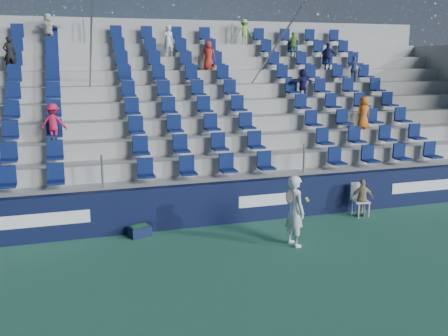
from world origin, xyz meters
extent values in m
plane|color=#2C684F|center=(0.00, 0.00, 0.00)|extent=(70.00, 70.00, 0.00)
cube|color=black|center=(0.00, 3.15, 0.60)|extent=(24.00, 0.30, 1.20)
cube|color=white|center=(-5.00, 2.99, 0.62)|extent=(3.20, 0.02, 0.34)
cube|color=white|center=(1.50, 2.99, 0.62)|extent=(1.60, 0.02, 0.34)
cube|color=white|center=(7.00, 2.99, 0.62)|extent=(2.40, 0.02, 0.34)
cube|color=#9D9D98|center=(0.00, 3.72, 0.60)|extent=(24.00, 0.85, 1.20)
cube|color=#9D9D98|center=(0.00, 4.57, 0.85)|extent=(24.00, 0.85, 1.70)
cube|color=#9D9D98|center=(0.00, 5.42, 1.10)|extent=(24.00, 0.85, 2.20)
cube|color=#9D9D98|center=(0.00, 6.28, 1.35)|extent=(24.00, 0.85, 2.70)
cube|color=#9D9D98|center=(0.00, 7.12, 1.60)|extent=(24.00, 0.85, 3.20)
cube|color=#9D9D98|center=(0.00, 7.97, 1.85)|extent=(24.00, 0.85, 3.70)
cube|color=#9D9D98|center=(0.00, 8.82, 2.10)|extent=(24.00, 0.85, 4.20)
cube|color=#9D9D98|center=(0.00, 9.68, 2.35)|extent=(24.00, 0.85, 4.70)
cube|color=#9D9D98|center=(0.00, 10.52, 2.60)|extent=(24.00, 0.85, 5.20)
cube|color=#9D9D98|center=(0.00, 11.20, 3.10)|extent=(24.00, 0.50, 6.20)
cube|color=#0C194B|center=(0.00, 3.72, 1.55)|extent=(16.05, 0.50, 0.70)
cube|color=#0C194B|center=(0.00, 4.57, 2.05)|extent=(16.05, 0.50, 0.70)
cube|color=#0C194B|center=(0.00, 5.42, 2.55)|extent=(16.05, 0.50, 0.70)
cube|color=#0C194B|center=(0.00, 6.28, 3.05)|extent=(16.05, 0.50, 0.70)
cube|color=#0C194B|center=(0.00, 7.12, 3.55)|extent=(16.05, 0.50, 0.70)
cube|color=#0C194B|center=(0.00, 7.97, 4.05)|extent=(16.05, 0.50, 0.70)
cube|color=#0C194B|center=(0.00, 8.82, 4.55)|extent=(16.05, 0.50, 0.70)
cube|color=#0C194B|center=(0.00, 9.68, 5.05)|extent=(16.05, 0.50, 0.70)
cube|color=#0C194B|center=(0.00, 10.52, 5.55)|extent=(16.05, 0.50, 0.70)
cylinder|color=gray|center=(-3.00, 7.12, 4.35)|extent=(0.06, 7.68, 4.55)
cylinder|color=gray|center=(3.00, 7.12, 4.35)|extent=(0.06, 7.68, 4.55)
imported|color=black|center=(-5.55, 8.77, 4.78)|extent=(0.47, 0.35, 1.17)
imported|color=#CE5F18|center=(6.14, 5.38, 2.76)|extent=(0.56, 0.36, 1.13)
imported|color=#40548D|center=(7.24, 7.92, 4.21)|extent=(0.64, 0.38, 1.02)
imported|color=silver|center=(-4.29, 10.47, 5.74)|extent=(1.05, 0.54, 1.08)
imported|color=#C51A40|center=(-4.21, 5.38, 2.78)|extent=(0.83, 0.59, 1.16)
imported|color=#93D153|center=(3.47, 10.47, 5.72)|extent=(0.75, 0.55, 1.04)
imported|color=#6FAE45|center=(5.35, 9.62, 5.21)|extent=(0.62, 0.32, 1.01)
imported|color=silver|center=(0.07, 9.62, 5.29)|extent=(0.47, 0.35, 1.18)
imported|color=red|center=(1.44, 8.77, 4.74)|extent=(0.60, 0.46, 1.08)
imported|color=#1C1A4E|center=(6.51, 8.77, 4.73)|extent=(0.67, 0.45, 1.06)
imported|color=#1F1A50|center=(4.59, 7.08, 3.74)|extent=(1.01, 0.35, 1.08)
imported|color=white|center=(1.48, 0.96, 0.91)|extent=(0.53, 0.72, 1.81)
cylinder|color=navy|center=(1.23, 0.71, 1.05)|extent=(0.03, 0.03, 0.28)
torus|color=black|center=(1.23, 0.71, 1.35)|extent=(0.30, 0.17, 0.28)
plane|color=#262626|center=(1.23, 0.71, 1.35)|extent=(0.30, 0.16, 0.29)
sphere|color=yellow|center=(1.73, 0.76, 1.21)|extent=(0.07, 0.07, 0.07)
sphere|color=yellow|center=(1.73, 0.82, 1.24)|extent=(0.07, 0.07, 0.07)
cube|color=white|center=(4.41, 2.55, 0.46)|extent=(0.51, 0.51, 0.04)
cube|color=white|center=(4.41, 2.76, 0.73)|extent=(0.44, 0.13, 0.54)
cylinder|color=white|center=(4.23, 2.37, 0.22)|extent=(0.03, 0.03, 0.44)
cylinder|color=white|center=(4.59, 2.37, 0.22)|extent=(0.03, 0.03, 0.44)
cylinder|color=white|center=(4.23, 2.73, 0.22)|extent=(0.03, 0.03, 0.44)
cylinder|color=white|center=(4.59, 2.73, 0.22)|extent=(0.03, 0.03, 0.44)
imported|color=tan|center=(4.41, 2.50, 0.57)|extent=(0.72, 0.46, 1.15)
cube|color=#0E1833|center=(-2.16, 2.75, 0.15)|extent=(0.63, 0.51, 0.30)
cube|color=#1E662D|center=(-2.16, 2.75, 0.22)|extent=(0.50, 0.38, 0.18)
camera|label=1|loc=(-3.75, -9.91, 4.62)|focal=40.00mm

